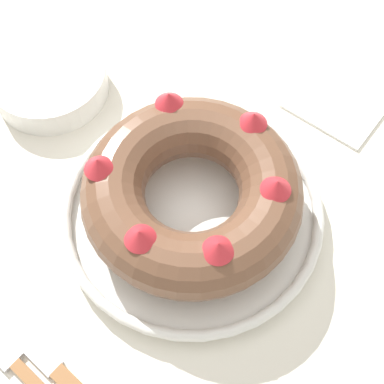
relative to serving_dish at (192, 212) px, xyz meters
name	(u,v)px	position (x,y,z in m)	size (l,w,h in m)	color
ground_plane	(181,359)	(-0.02, 0.02, -0.74)	(8.00, 8.00, 0.00)	gray
dining_table	(171,255)	(-0.02, 0.02, -0.11)	(1.23, 0.96, 0.72)	silver
serving_dish	(192,212)	(0.00, 0.00, 0.00)	(0.29, 0.29, 0.03)	white
bundt_cake	(192,192)	(0.00, 0.00, 0.05)	(0.23, 0.23, 0.08)	brown
fork	(35,383)	(-0.24, 0.00, -0.01)	(0.02, 0.21, 0.01)	#936038
cake_knife	(59,372)	(-0.21, -0.01, -0.01)	(0.02, 0.18, 0.01)	#936038
side_bowl	(50,81)	(0.02, 0.26, 0.00)	(0.15, 0.15, 0.04)	white
napkin	(350,88)	(0.28, -0.03, -0.01)	(0.16, 0.11, 0.00)	white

